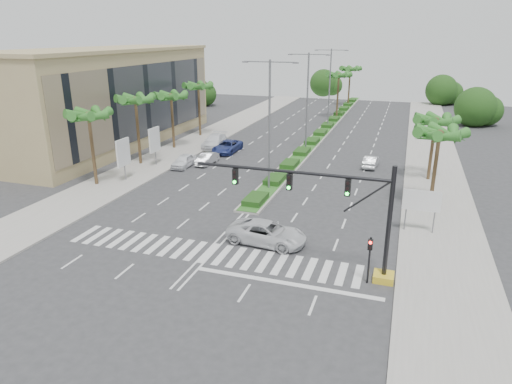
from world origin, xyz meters
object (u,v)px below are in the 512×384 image
car_parked_d (214,141)px  car_parked_b (207,159)px  car_parked_a (184,161)px  car_right (371,161)px  car_parked_c (227,147)px  car_crossing (267,233)px

car_parked_d → car_parked_b: bearing=-78.6°
car_parked_a → car_right: 20.89m
car_parked_b → car_parked_c: bearing=91.0°
car_parked_c → car_right: 17.72m
car_parked_d → car_right: car_parked_d is taller
car_crossing → car_parked_c: bearing=33.3°
car_parked_b → car_crossing: bearing=-51.6°
car_crossing → car_parked_d: bearing=36.0°
car_parked_a → car_parked_d: 9.75m
car_parked_a → car_right: bearing=17.2°
car_parked_c → car_right: (17.68, -1.13, -0.09)m
car_parked_a → car_parked_b: size_ratio=1.05×
car_parked_c → car_crossing: car_crossing is taller
car_parked_b → car_parked_d: bearing=110.2°
car_parked_c → car_right: car_parked_c is taller
car_parked_d → car_right: (20.32, -3.19, -0.17)m
car_parked_a → car_crossing: 21.54m
car_parked_c → car_parked_d: 3.35m
car_parked_b → car_right: (17.87, 4.67, 0.01)m
car_parked_a → car_crossing: (14.59, -15.84, 0.09)m
car_parked_a → car_right: car_parked_a is taller
car_parked_b → car_crossing: car_crossing is taller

